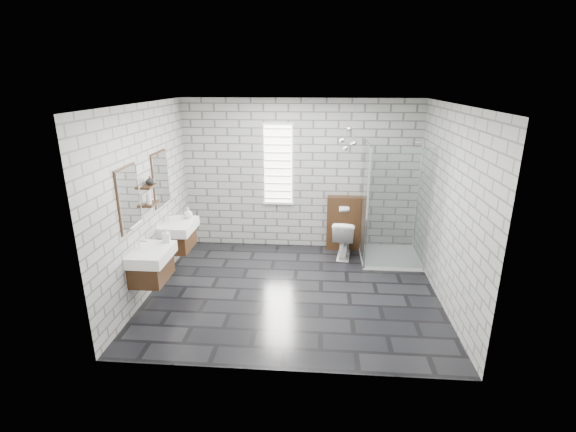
# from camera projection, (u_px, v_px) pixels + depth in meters

# --- Properties ---
(floor) EXTENTS (4.20, 3.60, 0.02)m
(floor) POSITION_uv_depth(u_px,v_px,m) (293.00, 291.00, 6.22)
(floor) COLOR black
(floor) RESTS_ON ground
(ceiling) EXTENTS (4.20, 3.60, 0.02)m
(ceiling) POSITION_uv_depth(u_px,v_px,m) (294.00, 103.00, 5.37)
(ceiling) COLOR white
(ceiling) RESTS_ON wall_back
(wall_back) EXTENTS (4.20, 0.02, 2.70)m
(wall_back) POSITION_uv_depth(u_px,v_px,m) (300.00, 175.00, 7.51)
(wall_back) COLOR #A3A39E
(wall_back) RESTS_ON floor
(wall_front) EXTENTS (4.20, 0.02, 2.70)m
(wall_front) POSITION_uv_depth(u_px,v_px,m) (282.00, 257.00, 4.08)
(wall_front) COLOR #A3A39E
(wall_front) RESTS_ON floor
(wall_left) EXTENTS (0.02, 3.60, 2.70)m
(wall_left) POSITION_uv_depth(u_px,v_px,m) (147.00, 201.00, 5.95)
(wall_left) COLOR #A3A39E
(wall_left) RESTS_ON floor
(wall_right) EXTENTS (0.02, 3.60, 2.70)m
(wall_right) POSITION_uv_depth(u_px,v_px,m) (449.00, 208.00, 5.64)
(wall_right) COLOR #A3A39E
(wall_right) RESTS_ON floor
(vanity_left) EXTENTS (0.47, 0.70, 1.57)m
(vanity_left) POSITION_uv_depth(u_px,v_px,m) (149.00, 256.00, 5.58)
(vanity_left) COLOR #402613
(vanity_left) RESTS_ON wall_left
(vanity_right) EXTENTS (0.47, 0.70, 1.57)m
(vanity_right) POSITION_uv_depth(u_px,v_px,m) (176.00, 228.00, 6.63)
(vanity_right) COLOR #402613
(vanity_right) RESTS_ON wall_left
(shelf_lower) EXTENTS (0.14, 0.30, 0.03)m
(shelf_lower) POSITION_uv_depth(u_px,v_px,m) (151.00, 204.00, 5.91)
(shelf_lower) COLOR #402613
(shelf_lower) RESTS_ON wall_left
(shelf_upper) EXTENTS (0.14, 0.30, 0.03)m
(shelf_upper) POSITION_uv_depth(u_px,v_px,m) (149.00, 186.00, 5.83)
(shelf_upper) COLOR #402613
(shelf_upper) RESTS_ON wall_left
(window) EXTENTS (0.56, 0.05, 1.48)m
(window) POSITION_uv_depth(u_px,v_px,m) (278.00, 164.00, 7.45)
(window) COLOR white
(window) RESTS_ON wall_back
(cistern_panel) EXTENTS (0.60, 0.20, 1.00)m
(cistern_panel) POSITION_uv_depth(u_px,v_px,m) (343.00, 223.00, 7.61)
(cistern_panel) COLOR #402613
(cistern_panel) RESTS_ON floor
(flush_plate) EXTENTS (0.18, 0.01, 0.12)m
(flush_plate) POSITION_uv_depth(u_px,v_px,m) (344.00, 209.00, 7.42)
(flush_plate) COLOR silver
(flush_plate) RESTS_ON cistern_panel
(shower_enclosure) EXTENTS (1.00, 1.00, 2.03)m
(shower_enclosure) POSITION_uv_depth(u_px,v_px,m) (386.00, 234.00, 7.07)
(shower_enclosure) COLOR white
(shower_enclosure) RESTS_ON floor
(pendant_cluster) EXTENTS (0.29, 0.22, 0.83)m
(pendant_cluster) POSITION_uv_depth(u_px,v_px,m) (349.00, 140.00, 6.80)
(pendant_cluster) COLOR silver
(pendant_cluster) RESTS_ON ceiling
(toilet) EXTENTS (0.46, 0.71, 0.68)m
(toilet) POSITION_uv_depth(u_px,v_px,m) (344.00, 238.00, 7.34)
(toilet) COLOR white
(toilet) RESTS_ON floor
(soap_bottle_a) EXTENTS (0.11, 0.12, 0.21)m
(soap_bottle_a) POSITION_uv_depth(u_px,v_px,m) (166.00, 235.00, 5.75)
(soap_bottle_a) COLOR #B2B2B2
(soap_bottle_a) RESTS_ON vanity_left
(soap_bottle_b) EXTENTS (0.19, 0.19, 0.18)m
(soap_bottle_b) POSITION_uv_depth(u_px,v_px,m) (188.00, 213.00, 6.76)
(soap_bottle_b) COLOR #B2B2B2
(soap_bottle_b) RESTS_ON vanity_right
(soap_bottle_c) EXTENTS (0.10, 0.10, 0.20)m
(soap_bottle_c) POSITION_uv_depth(u_px,v_px,m) (149.00, 198.00, 5.80)
(soap_bottle_c) COLOR #B2B2B2
(soap_bottle_c) RESTS_ON shelf_lower
(vase) EXTENTS (0.14, 0.14, 0.12)m
(vase) POSITION_uv_depth(u_px,v_px,m) (150.00, 180.00, 5.82)
(vase) COLOR #B2B2B2
(vase) RESTS_ON shelf_upper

